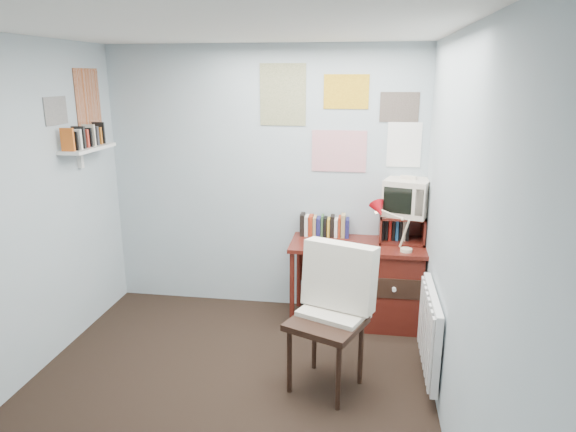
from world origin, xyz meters
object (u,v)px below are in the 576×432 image
Objects in this scene: radiator at (430,331)px; wall_shelf at (88,148)px; desk_chair at (326,323)px; tv_riser at (402,228)px; crt_tv at (407,195)px; desk at (386,282)px; desk_lamp at (407,231)px.

wall_shelf reaches higher than radiator.
radiator is at bearing 37.09° from desk_chair.
desk_chair is 1.40m from tv_riser.
desk_chair is 1.54m from crt_tv.
desk is at bearing 90.87° from desk_chair.
desk is 1.16× the size of desk_chair.
tv_riser is at bearing 10.32° from wall_shelf.
radiator is (0.17, -1.04, -0.47)m from tv_riser.
desk_lamp reaches higher than desk_chair.
desk_lamp is at bearing 80.71° from desk_chair.
radiator is 3.15m from wall_shelf.
desk_lamp reaches higher than tv_riser.
radiator is (0.14, -0.77, -0.52)m from desk_lamp.
desk is at bearing 8.40° from wall_shelf.
tv_riser is at bearing 99.28° from radiator.
wall_shelf is at bearing -175.89° from desk_chair.
desk is 0.81m from crt_tv.
desk_lamp reaches higher than radiator.
tv_riser is 0.50× the size of radiator.
crt_tv is at bearing 85.33° from desk_lamp.
desk is 3.00× the size of tv_riser.
desk_chair is 2.82× the size of desk_lamp.
desk_chair is 1.21m from desk_lamp.
crt_tv is 0.47× the size of radiator.
desk is 0.58m from desk_lamp.
wall_shelf is at bearing -152.33° from crt_tv.
desk_lamp is 0.59× the size of wall_shelf.
desk_chair is at bearing -19.16° from wall_shelf.
tv_riser is 1.07× the size of crt_tv.
wall_shelf is (-2.72, -0.51, 0.43)m from crt_tv.
crt_tv is (0.01, 0.29, 0.24)m from desk_lamp.
desk_lamp is 0.91× the size of tv_riser.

